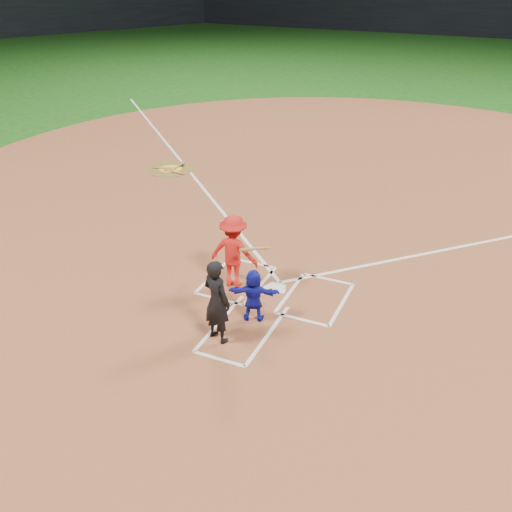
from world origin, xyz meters
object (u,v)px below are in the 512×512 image
at_px(home_plate, 275,289).
at_px(catcher, 253,295).
at_px(umpire, 217,301).
at_px(batter_at_plate, 234,252).
at_px(on_deck_circle, 171,169).

bearing_deg(home_plate, catcher, 92.01).
distance_m(catcher, umpire, 1.03).
relative_size(home_plate, catcher, 0.52).
relative_size(home_plate, umpire, 0.34).
height_order(home_plate, batter_at_plate, batter_at_plate).
height_order(catcher, batter_at_plate, batter_at_plate).
xyz_separation_m(home_plate, on_deck_circle, (-6.51, 6.02, -0.00)).
xyz_separation_m(home_plate, catcher, (0.05, -1.30, 0.57)).
distance_m(home_plate, batter_at_plate, 1.29).
xyz_separation_m(home_plate, umpire, (-0.32, -2.22, 0.88)).
xyz_separation_m(on_deck_circle, batter_at_plate, (5.57, -6.23, 0.87)).
height_order(catcher, umpire, umpire).
bearing_deg(batter_at_plate, umpire, -72.83).
xyz_separation_m(on_deck_circle, catcher, (6.55, -7.32, 0.58)).
bearing_deg(catcher, home_plate, -106.49).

